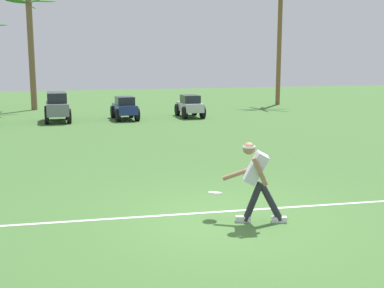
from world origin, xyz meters
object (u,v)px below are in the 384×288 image
frisbee_thrower (256,178)px  palm_tree_right_of_centre (31,44)px  parked_car_slot_c (125,108)px  parked_car_slot_d (190,106)px  palm_tree_far_right (280,33)px  frisbee_in_flight (215,193)px  parked_car_slot_b (57,106)px

frisbee_thrower → palm_tree_right_of_centre: size_ratio=0.22×
parked_car_slot_c → frisbee_thrower: bearing=-90.8°
frisbee_thrower → parked_car_slot_c: bearing=89.2°
frisbee_thrower → parked_car_slot_d: size_ratio=0.63×
frisbee_thrower → palm_tree_far_right: 23.72m
parked_car_slot_c → parked_car_slot_d: (3.28, 0.10, 0.00)m
frisbee_in_flight → parked_car_slot_c: size_ratio=0.16×
frisbee_in_flight → parked_car_slot_c: (0.82, 15.08, 0.11)m
parked_car_slot_c → palm_tree_far_right: 12.58m
palm_tree_right_of_centre → palm_tree_far_right: bearing=-3.7°
palm_tree_far_right → parked_car_slot_d: bearing=-145.7°
frisbee_in_flight → parked_car_slot_d: 15.72m
parked_car_slot_b → parked_car_slot_c: bearing=-3.0°
frisbee_thrower → parked_car_slot_d: (3.50, 15.60, -0.23)m
palm_tree_right_of_centre → palm_tree_far_right: 15.03m
parked_car_slot_d → frisbee_in_flight: bearing=-105.1°
frisbee_in_flight → palm_tree_right_of_centre: palm_tree_right_of_centre is taller
parked_car_slot_b → frisbee_in_flight: bearing=-81.5°
frisbee_in_flight → parked_car_slot_b: bearing=98.5°
parked_car_slot_d → palm_tree_far_right: bearing=34.3°
frisbee_thrower → parked_car_slot_b: (-2.88, 15.66, -0.07)m
frisbee_in_flight → parked_car_slot_c: parked_car_slot_c is taller
frisbee_in_flight → parked_car_slot_c: bearing=86.9°
frisbee_in_flight → palm_tree_far_right: 23.70m
frisbee_thrower → parked_car_slot_d: frisbee_thrower is taller
parked_car_slot_c → parked_car_slot_d: 3.28m
palm_tree_right_of_centre → parked_car_slot_c: bearing=-55.6°
frisbee_thrower → parked_car_slot_b: frisbee_thrower is taller
parked_car_slot_b → palm_tree_right_of_centre: 6.80m
frisbee_in_flight → parked_car_slot_b: parked_car_slot_b is taller
parked_car_slot_b → palm_tree_far_right: palm_tree_far_right is taller
frisbee_thrower → parked_car_slot_c: (0.22, 15.50, -0.23)m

